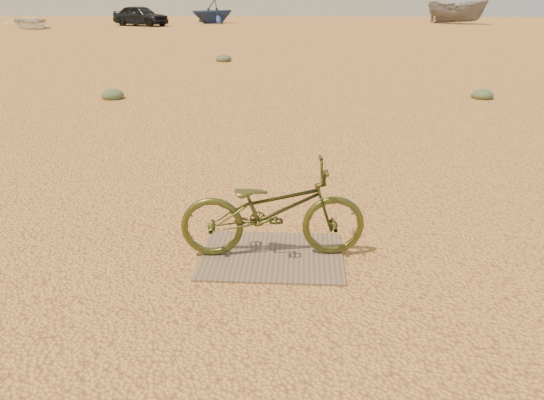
# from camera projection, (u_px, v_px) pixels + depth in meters

# --- Properties ---
(ground) EXTENTS (120.00, 120.00, 0.00)m
(ground) POSITION_uv_depth(u_px,v_px,m) (302.00, 286.00, 4.82)
(ground) COLOR #E6AE55
(ground) RESTS_ON ground
(plywood_board) EXTENTS (1.42, 1.09, 0.02)m
(plywood_board) POSITION_uv_depth(u_px,v_px,m) (272.00, 256.00, 5.34)
(plywood_board) COLOR #73644F
(plywood_board) RESTS_ON ground
(bicycle) EXTENTS (1.87, 0.80, 0.95)m
(bicycle) POSITION_uv_depth(u_px,v_px,m) (273.00, 210.00, 5.20)
(bicycle) COLOR #42471C
(bicycle) RESTS_ON plywood_board
(car) EXTENTS (5.04, 3.64, 1.59)m
(car) POSITION_uv_depth(u_px,v_px,m) (140.00, 16.00, 42.74)
(car) COLOR black
(car) RESTS_ON ground
(boat_near_left) EXTENTS (5.57, 5.93, 1.00)m
(boat_near_left) POSITION_uv_depth(u_px,v_px,m) (30.00, 21.00, 39.87)
(boat_near_left) COLOR silver
(boat_near_left) RESTS_ON ground
(boat_far_left) EXTENTS (5.28, 5.24, 2.10)m
(boat_far_left) POSITION_uv_depth(u_px,v_px,m) (212.00, 11.00, 46.29)
(boat_far_left) COLOR navy
(boat_far_left) RESTS_ON ground
(boat_mid_right) EXTENTS (5.36, 4.51, 2.00)m
(boat_mid_right) POSITION_uv_depth(u_px,v_px,m) (457.00, 12.00, 45.53)
(boat_mid_right) COLOR slate
(boat_mid_right) RESTS_ON ground
(kale_a) EXTENTS (0.57, 0.57, 0.31)m
(kale_a) POSITION_uv_depth(u_px,v_px,m) (113.00, 99.00, 13.35)
(kale_a) COLOR #4E6041
(kale_a) RESTS_ON ground
(kale_b) EXTENTS (0.55, 0.55, 0.30)m
(kale_b) POSITION_uv_depth(u_px,v_px,m) (482.00, 98.00, 13.39)
(kale_b) COLOR #4E6041
(kale_b) RESTS_ON ground
(kale_c) EXTENTS (0.61, 0.61, 0.34)m
(kale_c) POSITION_uv_depth(u_px,v_px,m) (224.00, 61.00, 20.65)
(kale_c) COLOR #4E6041
(kale_c) RESTS_ON ground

